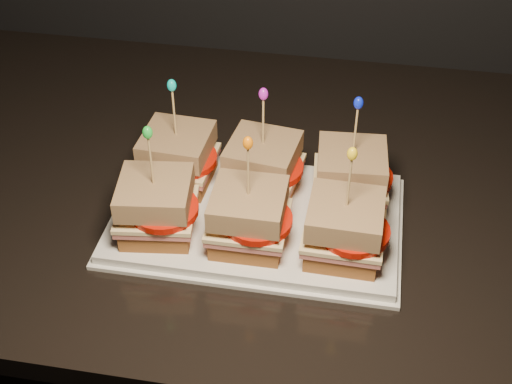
# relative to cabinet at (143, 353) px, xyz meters

# --- Properties ---
(cabinet) EXTENTS (2.11, 0.70, 0.87)m
(cabinet) POSITION_rel_cabinet_xyz_m (0.00, 0.00, 0.00)
(cabinet) COLOR black
(cabinet) RESTS_ON ground
(granite_slab) EXTENTS (2.15, 0.74, 0.03)m
(granite_slab) POSITION_rel_cabinet_xyz_m (0.00, 0.00, 0.45)
(granite_slab) COLOR black
(granite_slab) RESTS_ON cabinet
(platter) EXTENTS (0.37, 0.23, 0.02)m
(platter) POSITION_rel_cabinet_xyz_m (0.24, -0.10, 0.47)
(platter) COLOR white
(platter) RESTS_ON granite_slab
(platter_rim) EXTENTS (0.38, 0.24, 0.01)m
(platter_rim) POSITION_rel_cabinet_xyz_m (0.24, -0.10, 0.47)
(platter_rim) COLOR white
(platter_rim) RESTS_ON granite_slab
(sandwich_0_bread_bot) EXTENTS (0.09, 0.09, 0.02)m
(sandwich_0_bread_bot) POSITION_rel_cabinet_xyz_m (0.12, -0.05, 0.50)
(sandwich_0_bread_bot) COLOR brown
(sandwich_0_bread_bot) RESTS_ON platter
(sandwich_0_ham) EXTENTS (0.10, 0.10, 0.01)m
(sandwich_0_ham) POSITION_rel_cabinet_xyz_m (0.12, -0.05, 0.51)
(sandwich_0_ham) COLOR #C65D59
(sandwich_0_ham) RESTS_ON sandwich_0_bread_bot
(sandwich_0_cheese) EXTENTS (0.10, 0.10, 0.01)m
(sandwich_0_cheese) POSITION_rel_cabinet_xyz_m (0.12, -0.05, 0.52)
(sandwich_0_cheese) COLOR #FFE099
(sandwich_0_cheese) RESTS_ON sandwich_0_ham
(sandwich_0_tomato) EXTENTS (0.09, 0.09, 0.01)m
(sandwich_0_tomato) POSITION_rel_cabinet_xyz_m (0.13, -0.06, 0.53)
(sandwich_0_tomato) COLOR red
(sandwich_0_tomato) RESTS_ON sandwich_0_cheese
(sandwich_0_bread_top) EXTENTS (0.09, 0.09, 0.03)m
(sandwich_0_bread_top) POSITION_rel_cabinet_xyz_m (0.12, -0.05, 0.55)
(sandwich_0_bread_top) COLOR #63310E
(sandwich_0_bread_top) RESTS_ON sandwich_0_tomato
(sandwich_0_pick) EXTENTS (0.00, 0.00, 0.09)m
(sandwich_0_pick) POSITION_rel_cabinet_xyz_m (0.12, -0.05, 0.59)
(sandwich_0_pick) COLOR tan
(sandwich_0_pick) RESTS_ON sandwich_0_bread_top
(sandwich_0_frill) EXTENTS (0.01, 0.01, 0.02)m
(sandwich_0_frill) POSITION_rel_cabinet_xyz_m (0.12, -0.05, 0.64)
(sandwich_0_frill) COLOR #07B4A8
(sandwich_0_frill) RESTS_ON sandwich_0_pick
(sandwich_1_bread_bot) EXTENTS (0.10, 0.10, 0.02)m
(sandwich_1_bread_bot) POSITION_rel_cabinet_xyz_m (0.24, -0.05, 0.50)
(sandwich_1_bread_bot) COLOR brown
(sandwich_1_bread_bot) RESTS_ON platter
(sandwich_1_ham) EXTENTS (0.11, 0.10, 0.01)m
(sandwich_1_ham) POSITION_rel_cabinet_xyz_m (0.24, -0.05, 0.51)
(sandwich_1_ham) COLOR #C65D59
(sandwich_1_ham) RESTS_ON sandwich_1_bread_bot
(sandwich_1_cheese) EXTENTS (0.11, 0.11, 0.01)m
(sandwich_1_cheese) POSITION_rel_cabinet_xyz_m (0.24, -0.05, 0.52)
(sandwich_1_cheese) COLOR #FFE099
(sandwich_1_cheese) RESTS_ON sandwich_1_ham
(sandwich_1_tomato) EXTENTS (0.09, 0.09, 0.01)m
(sandwich_1_tomato) POSITION_rel_cabinet_xyz_m (0.25, -0.06, 0.53)
(sandwich_1_tomato) COLOR red
(sandwich_1_tomato) RESTS_ON sandwich_1_cheese
(sandwich_1_bread_top) EXTENTS (0.10, 0.10, 0.03)m
(sandwich_1_bread_top) POSITION_rel_cabinet_xyz_m (0.24, -0.05, 0.55)
(sandwich_1_bread_top) COLOR #63310E
(sandwich_1_bread_top) RESTS_ON sandwich_1_tomato
(sandwich_1_pick) EXTENTS (0.00, 0.00, 0.09)m
(sandwich_1_pick) POSITION_rel_cabinet_xyz_m (0.24, -0.05, 0.59)
(sandwich_1_pick) COLOR tan
(sandwich_1_pick) RESTS_ON sandwich_1_bread_top
(sandwich_1_frill) EXTENTS (0.01, 0.01, 0.02)m
(sandwich_1_frill) POSITION_rel_cabinet_xyz_m (0.24, -0.05, 0.64)
(sandwich_1_frill) COLOR #BF1DC5
(sandwich_1_frill) RESTS_ON sandwich_1_pick
(sandwich_2_bread_bot) EXTENTS (0.09, 0.09, 0.02)m
(sandwich_2_bread_bot) POSITION_rel_cabinet_xyz_m (0.36, -0.05, 0.50)
(sandwich_2_bread_bot) COLOR brown
(sandwich_2_bread_bot) RESTS_ON platter
(sandwich_2_ham) EXTENTS (0.10, 0.10, 0.01)m
(sandwich_2_ham) POSITION_rel_cabinet_xyz_m (0.36, -0.05, 0.51)
(sandwich_2_ham) COLOR #C65D59
(sandwich_2_ham) RESTS_ON sandwich_2_bread_bot
(sandwich_2_cheese) EXTENTS (0.10, 0.10, 0.01)m
(sandwich_2_cheese) POSITION_rel_cabinet_xyz_m (0.36, -0.05, 0.52)
(sandwich_2_cheese) COLOR #FFE099
(sandwich_2_cheese) RESTS_ON sandwich_2_ham
(sandwich_2_tomato) EXTENTS (0.09, 0.09, 0.01)m
(sandwich_2_tomato) POSITION_rel_cabinet_xyz_m (0.37, -0.06, 0.53)
(sandwich_2_tomato) COLOR red
(sandwich_2_tomato) RESTS_ON sandwich_2_cheese
(sandwich_2_bread_top) EXTENTS (0.09, 0.09, 0.03)m
(sandwich_2_bread_top) POSITION_rel_cabinet_xyz_m (0.36, -0.05, 0.55)
(sandwich_2_bread_top) COLOR #63310E
(sandwich_2_bread_top) RESTS_ON sandwich_2_tomato
(sandwich_2_pick) EXTENTS (0.00, 0.00, 0.09)m
(sandwich_2_pick) POSITION_rel_cabinet_xyz_m (0.36, -0.05, 0.59)
(sandwich_2_pick) COLOR tan
(sandwich_2_pick) RESTS_ON sandwich_2_bread_top
(sandwich_2_frill) EXTENTS (0.01, 0.01, 0.02)m
(sandwich_2_frill) POSITION_rel_cabinet_xyz_m (0.36, -0.05, 0.64)
(sandwich_2_frill) COLOR #0D20DB
(sandwich_2_frill) RESTS_ON sandwich_2_pick
(sandwich_3_bread_bot) EXTENTS (0.10, 0.10, 0.02)m
(sandwich_3_bread_bot) POSITION_rel_cabinet_xyz_m (0.12, -0.16, 0.50)
(sandwich_3_bread_bot) COLOR brown
(sandwich_3_bread_bot) RESTS_ON platter
(sandwich_3_ham) EXTENTS (0.11, 0.10, 0.01)m
(sandwich_3_ham) POSITION_rel_cabinet_xyz_m (0.12, -0.16, 0.51)
(sandwich_3_ham) COLOR #C65D59
(sandwich_3_ham) RESTS_ON sandwich_3_bread_bot
(sandwich_3_cheese) EXTENTS (0.11, 0.11, 0.01)m
(sandwich_3_cheese) POSITION_rel_cabinet_xyz_m (0.12, -0.16, 0.52)
(sandwich_3_cheese) COLOR #FFE099
(sandwich_3_cheese) RESTS_ON sandwich_3_ham
(sandwich_3_tomato) EXTENTS (0.09, 0.09, 0.01)m
(sandwich_3_tomato) POSITION_rel_cabinet_xyz_m (0.13, -0.16, 0.53)
(sandwich_3_tomato) COLOR red
(sandwich_3_tomato) RESTS_ON sandwich_3_cheese
(sandwich_3_bread_top) EXTENTS (0.10, 0.10, 0.03)m
(sandwich_3_bread_top) POSITION_rel_cabinet_xyz_m (0.12, -0.16, 0.55)
(sandwich_3_bread_top) COLOR #63310E
(sandwich_3_bread_top) RESTS_ON sandwich_3_tomato
(sandwich_3_pick) EXTENTS (0.00, 0.00, 0.09)m
(sandwich_3_pick) POSITION_rel_cabinet_xyz_m (0.12, -0.16, 0.59)
(sandwich_3_pick) COLOR tan
(sandwich_3_pick) RESTS_ON sandwich_3_bread_top
(sandwich_3_frill) EXTENTS (0.01, 0.01, 0.02)m
(sandwich_3_frill) POSITION_rel_cabinet_xyz_m (0.12, -0.16, 0.64)
(sandwich_3_frill) COLOR green
(sandwich_3_frill) RESTS_ON sandwich_3_pick
(sandwich_4_bread_bot) EXTENTS (0.09, 0.09, 0.02)m
(sandwich_4_bread_bot) POSITION_rel_cabinet_xyz_m (0.24, -0.16, 0.50)
(sandwich_4_bread_bot) COLOR brown
(sandwich_4_bread_bot) RESTS_ON platter
(sandwich_4_ham) EXTENTS (0.10, 0.09, 0.01)m
(sandwich_4_ham) POSITION_rel_cabinet_xyz_m (0.24, -0.16, 0.51)
(sandwich_4_ham) COLOR #C65D59
(sandwich_4_ham) RESTS_ON sandwich_4_bread_bot
(sandwich_4_cheese) EXTENTS (0.10, 0.09, 0.01)m
(sandwich_4_cheese) POSITION_rel_cabinet_xyz_m (0.24, -0.16, 0.52)
(sandwich_4_cheese) COLOR #FFE099
(sandwich_4_cheese) RESTS_ON sandwich_4_ham
(sandwich_4_tomato) EXTENTS (0.09, 0.09, 0.01)m
(sandwich_4_tomato) POSITION_rel_cabinet_xyz_m (0.25, -0.16, 0.53)
(sandwich_4_tomato) COLOR red
(sandwich_4_tomato) RESTS_ON sandwich_4_cheese
(sandwich_4_bread_top) EXTENTS (0.09, 0.09, 0.03)m
(sandwich_4_bread_top) POSITION_rel_cabinet_xyz_m (0.24, -0.16, 0.55)
(sandwich_4_bread_top) COLOR #63310E
(sandwich_4_bread_top) RESTS_ON sandwich_4_tomato
(sandwich_4_pick) EXTENTS (0.00, 0.00, 0.09)m
(sandwich_4_pick) POSITION_rel_cabinet_xyz_m (0.24, -0.16, 0.59)
(sandwich_4_pick) COLOR tan
(sandwich_4_pick) RESTS_ON sandwich_4_bread_top
(sandwich_4_frill) EXTENTS (0.01, 0.01, 0.02)m
(sandwich_4_frill) POSITION_rel_cabinet_xyz_m (0.24, -0.16, 0.64)
(sandwich_4_frill) COLOR orange
(sandwich_4_frill) RESTS_ON sandwich_4_pick
(sandwich_5_bread_bot) EXTENTS (0.09, 0.09, 0.02)m
(sandwich_5_bread_bot) POSITION_rel_cabinet_xyz_m (0.36, -0.16, 0.50)
(sandwich_5_bread_bot) COLOR brown
(sandwich_5_bread_bot) RESTS_ON platter
(sandwich_5_ham) EXTENTS (0.10, 0.09, 0.01)m
(sandwich_5_ham) POSITION_rel_cabinet_xyz_m (0.36, -0.16, 0.51)
(sandwich_5_ham) COLOR #C65D59
(sandwich_5_ham) RESTS_ON sandwich_5_bread_bot
(sandwich_5_cheese) EXTENTS (0.10, 0.10, 0.01)m
(sandwich_5_cheese) POSITION_rel_cabinet_xyz_m (0.36, -0.16, 0.52)
(sandwich_5_cheese) COLOR #FFE099
(sandwich_5_cheese) RESTS_ON sandwich_5_ham
(sandwich_5_tomato) EXTENTS (0.09, 0.09, 0.01)m
(sandwich_5_tomato) POSITION_rel_cabinet_xyz_m (0.37, -0.16, 0.53)
(sandwich_5_tomato) COLOR red
(sandwich_5_tomato) RESTS_ON sandwich_5_cheese
(sandwich_5_bread_top) EXTENTS (0.09, 0.09, 0.03)m
(sandwich_5_bread_top) POSITION_rel_cabinet_xyz_m (0.36, -0.16, 0.55)
(sandwich_5_bread_top) COLOR #63310E
(sandwich_5_bread_top) RESTS_ON sandwich_5_tomato
(sandwich_5_pick) EXTENTS (0.00, 0.00, 0.09)m
(sandwich_5_pick) POSITION_rel_cabinet_xyz_m (0.36, -0.16, 0.59)
(sandwich_5_pick) COLOR tan
(sandwich_5_pick) RESTS_ON sandwich_5_bread_top
(sandwich_5_frill) EXTENTS (0.01, 0.01, 0.02)m
(sandwich_5_frill) POSITION_rel_cabinet_xyz_m (0.36, -0.16, 0.64)
(sandwich_5_frill) COLOR yellow
(sandwich_5_frill) RESTS_ON sandwich_5_pick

